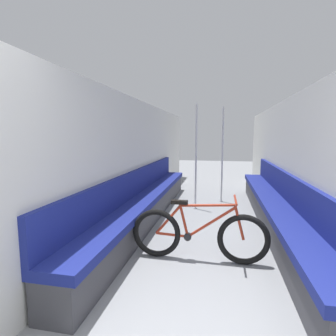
# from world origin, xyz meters

# --- Properties ---
(wall_left) EXTENTS (0.10, 10.30, 2.16)m
(wall_left) POSITION_xyz_m (-1.35, 3.55, 1.08)
(wall_left) COLOR silver
(wall_left) RESTS_ON ground
(wall_right) EXTENTS (0.10, 10.30, 2.16)m
(wall_right) POSITION_xyz_m (1.35, 3.55, 1.08)
(wall_right) COLOR silver
(wall_right) RESTS_ON ground
(bench_seat_row_left) EXTENTS (0.46, 5.51, 0.91)m
(bench_seat_row_left) POSITION_xyz_m (-1.10, 3.61, 0.31)
(bench_seat_row_left) COLOR #3D3D42
(bench_seat_row_left) RESTS_ON ground
(bench_seat_row_right) EXTENTS (0.46, 5.51, 0.91)m
(bench_seat_row_right) POSITION_xyz_m (1.10, 3.61, 0.31)
(bench_seat_row_right) COLOR #3D3D42
(bench_seat_row_right) RESTS_ON ground
(bicycle) EXTENTS (1.66, 0.46, 0.79)m
(bicycle) POSITION_xyz_m (-0.05, 2.26, 0.32)
(bicycle) COLOR black
(bicycle) RESTS_ON ground
(grab_pole_near) EXTENTS (0.08, 0.08, 2.14)m
(grab_pole_near) POSITION_xyz_m (-0.30, 4.51, 1.04)
(grab_pole_near) COLOR gray
(grab_pole_near) RESTS_ON ground
(grab_pole_far) EXTENTS (0.08, 0.08, 2.14)m
(grab_pole_far) POSITION_xyz_m (0.23, 5.21, 1.04)
(grab_pole_far) COLOR gray
(grab_pole_far) RESTS_ON ground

